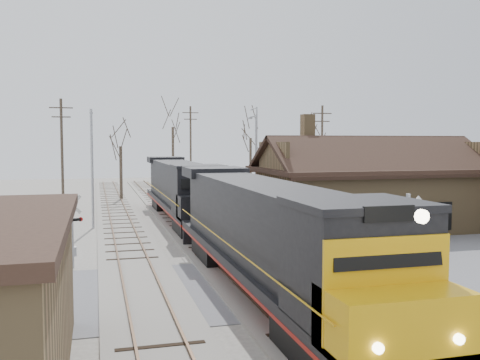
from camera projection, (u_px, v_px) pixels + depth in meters
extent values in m
plane|color=#A7A197|center=(252.00, 285.00, 22.34)|extent=(140.00, 140.00, 0.00)
cube|color=slate|center=(252.00, 285.00, 22.34)|extent=(60.00, 9.00, 0.03)
cube|color=#A7A197|center=(190.00, 228.00, 36.78)|extent=(3.40, 90.00, 0.12)
cube|color=#473323|center=(180.00, 227.00, 36.58)|extent=(0.08, 90.00, 0.14)
cube|color=#473323|center=(200.00, 226.00, 36.96)|extent=(0.08, 90.00, 0.14)
cube|color=#A7A197|center=(123.00, 231.00, 35.60)|extent=(3.40, 90.00, 0.12)
cube|color=#473323|center=(112.00, 230.00, 35.41)|extent=(0.08, 90.00, 0.14)
cube|color=#473323|center=(134.00, 229.00, 35.78)|extent=(0.08, 90.00, 0.14)
cube|color=olive|center=(369.00, 200.00, 36.88)|extent=(14.00, 8.00, 4.00)
cube|color=black|center=(370.00, 170.00, 36.73)|extent=(15.20, 9.20, 0.30)
cube|color=black|center=(388.00, 156.00, 34.45)|extent=(15.00, 4.71, 2.66)
cube|color=black|center=(354.00, 154.00, 38.88)|extent=(15.00, 4.71, 2.66)
cube|color=olive|center=(308.00, 130.00, 36.94)|extent=(0.80, 0.80, 2.20)
cube|color=black|center=(339.00, 345.00, 14.32)|extent=(2.57, 4.11, 1.03)
cube|color=black|center=(224.00, 249.00, 27.19)|extent=(2.57, 4.11, 1.03)
cube|color=black|center=(263.00, 261.00, 20.70)|extent=(3.08, 20.56, 0.36)
cube|color=maroon|center=(263.00, 267.00, 20.71)|extent=(3.10, 20.56, 0.12)
cube|color=black|center=(254.00, 216.00, 21.82)|extent=(2.67, 14.90, 2.88)
cube|color=black|center=(357.00, 263.00, 13.26)|extent=(3.08, 2.88, 2.88)
cube|color=#DBA00B|center=(394.00, 321.00, 11.64)|extent=(3.08, 1.85, 1.44)
cylinder|color=#FFF2CC|center=(422.00, 217.00, 10.56)|extent=(0.29, 0.10, 0.29)
cube|color=black|center=(196.00, 226.00, 34.59)|extent=(2.57, 4.11, 1.03)
cube|color=black|center=(169.00, 203.00, 47.46)|extent=(2.57, 4.11, 1.03)
cube|color=black|center=(180.00, 202.00, 40.97)|extent=(3.08, 20.56, 0.36)
cube|color=maroon|center=(180.00, 205.00, 40.98)|extent=(3.10, 20.56, 0.12)
cube|color=black|center=(177.00, 180.00, 42.09)|extent=(2.67, 14.90, 2.88)
cube|color=black|center=(198.00, 190.00, 33.53)|extent=(3.08, 2.88, 2.88)
cube|color=black|center=(204.00, 207.00, 31.91)|extent=(3.08, 1.85, 1.44)
cube|color=black|center=(208.00, 235.00, 31.03)|extent=(2.88, 0.25, 1.03)
cylinder|color=#A5A8AD|center=(407.00, 258.00, 17.78)|extent=(0.15, 0.15, 4.28)
cube|color=silver|center=(408.00, 213.00, 17.68)|extent=(1.12, 0.16, 1.12)
cube|color=silver|center=(408.00, 213.00, 17.68)|extent=(1.12, 0.16, 1.12)
cube|color=black|center=(407.00, 239.00, 17.74)|extent=(0.97, 0.25, 0.16)
cylinder|color=#B20C0C|center=(395.00, 240.00, 17.56)|extent=(0.26, 0.11, 0.26)
cylinder|color=#B20C0C|center=(419.00, 238.00, 17.91)|extent=(0.26, 0.11, 0.26)
cube|color=#A5A8AD|center=(406.00, 292.00, 17.87)|extent=(0.43, 0.32, 0.54)
cylinder|color=#A5A8AD|center=(72.00, 231.00, 25.26)|extent=(0.12, 0.12, 3.57)
cube|color=silver|center=(72.00, 205.00, 25.17)|extent=(0.91, 0.29, 0.93)
cube|color=silver|center=(72.00, 205.00, 25.17)|extent=(0.91, 0.29, 0.93)
cube|color=black|center=(72.00, 220.00, 25.22)|extent=(0.81, 0.36, 0.13)
cylinder|color=#B20C0C|center=(81.00, 219.00, 25.43)|extent=(0.23, 0.13, 0.21)
cylinder|color=#B20C0C|center=(63.00, 221.00, 25.02)|extent=(0.23, 0.13, 0.21)
cube|color=#A5A8AD|center=(73.00, 252.00, 25.33)|extent=(0.36, 0.27, 0.45)
cylinder|color=#A5A8AD|center=(92.00, 169.00, 36.93)|extent=(0.18, 0.18, 8.26)
cylinder|color=#A5A8AD|center=(91.00, 111.00, 37.51)|extent=(0.12, 1.80, 0.12)
cube|color=#A5A8AD|center=(91.00, 113.00, 38.28)|extent=(0.25, 0.50, 0.12)
cylinder|color=#A5A8AD|center=(256.00, 166.00, 42.50)|extent=(0.18, 0.18, 8.14)
cylinder|color=#A5A8AD|center=(253.00, 116.00, 43.08)|extent=(0.12, 1.80, 0.12)
cube|color=#A5A8AD|center=(250.00, 118.00, 43.86)|extent=(0.25, 0.50, 0.12)
cylinder|color=#A5A8AD|center=(257.00, 153.00, 55.91)|extent=(0.18, 0.18, 9.63)
cylinder|color=#A5A8AD|center=(254.00, 108.00, 56.44)|extent=(0.12, 1.80, 0.12)
cube|color=#A5A8AD|center=(252.00, 110.00, 57.22)|extent=(0.25, 0.50, 0.12)
cylinder|color=#382D23|center=(62.00, 155.00, 46.94)|extent=(0.24, 0.24, 9.78)
cube|color=#382D23|center=(61.00, 108.00, 46.65)|extent=(2.00, 0.10, 0.10)
cube|color=#382D23|center=(61.00, 117.00, 46.71)|extent=(1.60, 0.10, 0.10)
cylinder|color=#382D23|center=(191.00, 148.00, 66.00)|extent=(0.24, 0.24, 10.39)
cube|color=#382D23|center=(190.00, 113.00, 65.69)|extent=(2.00, 0.10, 0.10)
cube|color=#382D23|center=(190.00, 119.00, 65.75)|extent=(1.60, 0.10, 0.10)
cylinder|color=#382D23|center=(322.00, 153.00, 54.11)|extent=(0.24, 0.24, 9.67)
cube|color=#382D23|center=(322.00, 113.00, 53.82)|extent=(2.00, 0.10, 0.10)
cube|color=#382D23|center=(322.00, 121.00, 53.87)|extent=(1.60, 0.10, 0.10)
cylinder|color=#382D23|center=(121.00, 173.00, 55.02)|extent=(0.32, 0.32, 5.56)
cylinder|color=#382D23|center=(173.00, 158.00, 66.86)|extent=(0.32, 0.32, 7.87)
cylinder|color=#382D23|center=(251.00, 165.00, 63.17)|extent=(0.32, 0.32, 6.46)
cylinder|color=#382D23|center=(313.00, 166.00, 66.69)|extent=(0.32, 0.32, 5.87)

